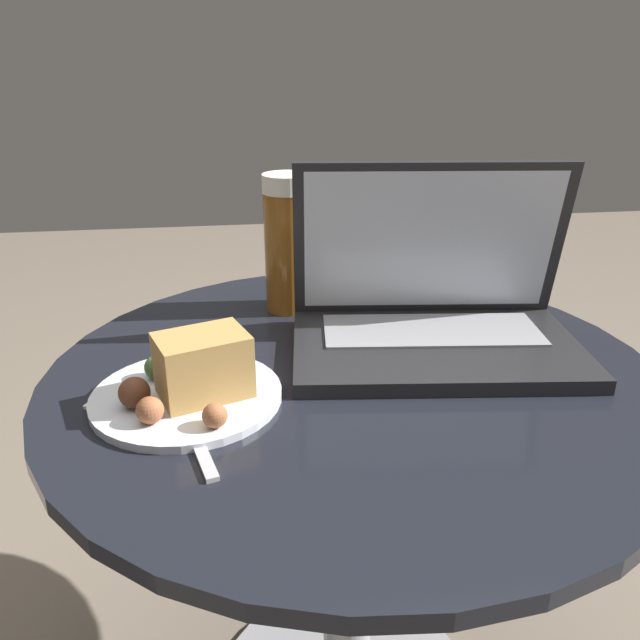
% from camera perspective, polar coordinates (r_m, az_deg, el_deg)
% --- Properties ---
extents(table, '(0.72, 0.72, 0.57)m').
position_cam_1_polar(table, '(0.83, 2.80, -13.60)').
color(table, '#9E9EA3').
rests_on(table, ground_plane).
extents(napkin, '(0.18, 0.16, 0.00)m').
position_cam_1_polar(napkin, '(0.70, -13.29, -6.69)').
color(napkin, silver).
rests_on(napkin, table).
extents(laptop, '(0.37, 0.26, 0.23)m').
position_cam_1_polar(laptop, '(0.79, 10.32, 0.85)').
color(laptop, '#232326').
rests_on(laptop, table).
extents(beer_glass, '(0.07, 0.07, 0.19)m').
position_cam_1_polar(beer_glass, '(0.89, -2.88, 7.01)').
color(beer_glass, brown).
rests_on(beer_glass, table).
extents(snack_plate, '(0.20, 0.20, 0.08)m').
position_cam_1_polar(snack_plate, '(0.67, -11.68, -5.53)').
color(snack_plate, silver).
rests_on(snack_plate, table).
extents(fork, '(0.06, 0.16, 0.00)m').
position_cam_1_polar(fork, '(0.64, -11.80, -9.38)').
color(fork, '#B2B2B7').
rests_on(fork, table).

